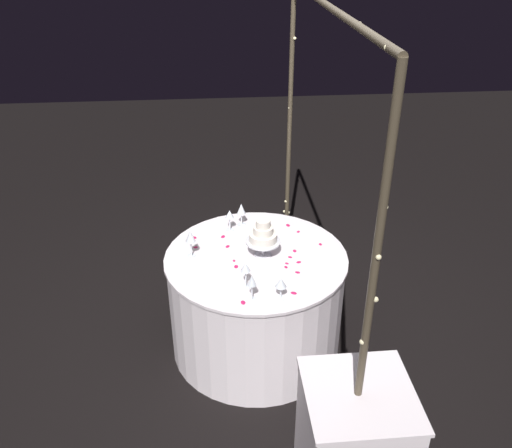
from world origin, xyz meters
name	(u,v)px	position (x,y,z in m)	size (l,w,h in m)	color
ground_plane	(256,343)	(0.00, 0.00, 0.00)	(12.00, 12.00, 0.00)	black
decorative_arch	(320,143)	(0.00, 0.37, 1.49)	(2.35, 0.06, 2.24)	#473D2D
main_table	(256,302)	(0.00, 0.00, 0.37)	(1.17, 1.17, 0.74)	white
side_table	(353,444)	(1.15, 0.38, 0.36)	(0.51, 0.51, 0.71)	white
tiered_cake	(263,235)	(-0.01, 0.05, 0.88)	(0.22, 0.22, 0.26)	silver
wine_glass_0	(190,238)	(-0.04, -0.41, 0.88)	(0.06, 0.06, 0.19)	silver
wine_glass_1	(230,216)	(-0.34, -0.15, 0.85)	(0.06, 0.06, 0.16)	silver
wine_glass_2	(246,269)	(0.32, -0.09, 0.86)	(0.06, 0.06, 0.17)	silver
wine_glass_3	(281,284)	(0.45, 0.10, 0.84)	(0.07, 0.07, 0.14)	silver
wine_glass_4	(241,210)	(-0.41, -0.07, 0.86)	(0.06, 0.06, 0.16)	silver
wine_glass_5	(252,282)	(0.45, -0.06, 0.86)	(0.06, 0.06, 0.17)	silver
rose_petal_0	(295,251)	(-0.04, 0.25, 0.74)	(0.03, 0.02, 0.00)	#C61951
rose_petal_1	(294,293)	(0.41, 0.18, 0.74)	(0.04, 0.03, 0.00)	#C61951
rose_petal_2	(196,247)	(-0.14, -0.38, 0.74)	(0.03, 0.02, 0.00)	#C61951
rose_petal_3	(298,232)	(-0.28, 0.32, 0.74)	(0.03, 0.02, 0.00)	#C61951
rose_petal_4	(272,242)	(-0.16, 0.12, 0.74)	(0.03, 0.02, 0.00)	#C61951
rose_petal_5	(299,262)	(0.10, 0.26, 0.74)	(0.03, 0.02, 0.00)	#C61951
rose_petal_6	(274,245)	(-0.12, 0.13, 0.74)	(0.03, 0.02, 0.00)	#C61951
rose_petal_7	(290,257)	(0.03, 0.21, 0.74)	(0.03, 0.02, 0.00)	#C61951
rose_petal_8	(234,261)	(0.04, -0.14, 0.74)	(0.02, 0.02, 0.00)	#C61951
rose_petal_9	(260,223)	(-0.43, 0.07, 0.74)	(0.03, 0.02, 0.00)	#C61951
rose_petal_10	(298,272)	(0.21, 0.24, 0.74)	(0.03, 0.02, 0.00)	#C61951
rose_petal_11	(286,267)	(0.14, 0.17, 0.74)	(0.03, 0.02, 0.00)	#C61951
rose_petal_12	(243,303)	(0.47, -0.11, 0.74)	(0.04, 0.03, 0.00)	#C61951
rose_petal_13	(194,238)	(-0.26, -0.40, 0.74)	(0.04, 0.03, 0.00)	#C61951
rose_petal_14	(287,263)	(0.10, 0.18, 0.74)	(0.03, 0.02, 0.00)	#C61951
rose_petal_15	(320,244)	(-0.10, 0.44, 0.74)	(0.03, 0.02, 0.00)	#C61951
rose_petal_16	(236,267)	(0.11, -0.13, 0.74)	(0.04, 0.02, 0.00)	#C61951
rose_petal_17	(223,237)	(-0.26, -0.20, 0.74)	(0.04, 0.03, 0.00)	#C61951
rose_petal_18	(228,246)	(-0.13, -0.18, 0.74)	(0.03, 0.02, 0.00)	#C61951
rose_petal_19	(288,225)	(-0.37, 0.26, 0.74)	(0.04, 0.03, 0.00)	#C61951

